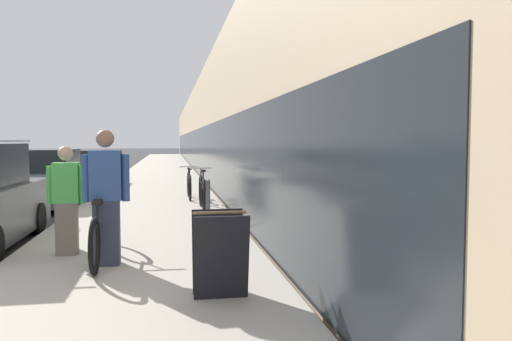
{
  "coord_description": "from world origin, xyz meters",
  "views": [
    {
      "loc": [
        6.22,
        -4.65,
        1.79
      ],
      "look_at": [
        9.32,
        13.08,
        0.7
      ],
      "focal_mm": 35.0,
      "sensor_mm": 36.0,
      "label": 1
    }
  ],
  "objects_px": {
    "cruiser_bike_middle": "(189,185)",
    "parked_sedan_far": "(83,170)",
    "tandem_bicycle": "(103,233)",
    "vintage_roadster_curbside": "(47,180)",
    "sandwich_board_sign": "(220,253)",
    "bike_rack_hoop": "(208,195)",
    "person_bystander": "(66,200)",
    "person_rider": "(106,197)",
    "cruiser_bike_nearest": "(202,192)"
  },
  "relations": [
    {
      "from": "person_rider",
      "to": "person_bystander",
      "type": "distance_m",
      "value": 0.95
    },
    {
      "from": "cruiser_bike_middle",
      "to": "bike_rack_hoop",
      "type": "bearing_deg",
      "value": -86.43
    },
    {
      "from": "cruiser_bike_nearest",
      "to": "vintage_roadster_curbside",
      "type": "xyz_separation_m",
      "value": [
        -4.06,
        2.53,
        0.14
      ]
    },
    {
      "from": "bike_rack_hoop",
      "to": "cruiser_bike_nearest",
      "type": "bearing_deg",
      "value": 90.64
    },
    {
      "from": "cruiser_bike_nearest",
      "to": "sandwich_board_sign",
      "type": "distance_m",
      "value": 6.66
    },
    {
      "from": "bike_rack_hoop",
      "to": "sandwich_board_sign",
      "type": "height_order",
      "value": "sandwich_board_sign"
    },
    {
      "from": "sandwich_board_sign",
      "to": "vintage_roadster_curbside",
      "type": "distance_m",
      "value": 9.95
    },
    {
      "from": "vintage_roadster_curbside",
      "to": "parked_sedan_far",
      "type": "distance_m",
      "value": 5.86
    },
    {
      "from": "sandwich_board_sign",
      "to": "vintage_roadster_curbside",
      "type": "height_order",
      "value": "vintage_roadster_curbside"
    },
    {
      "from": "person_bystander",
      "to": "cruiser_bike_middle",
      "type": "xyz_separation_m",
      "value": [
        2.0,
        6.65,
        -0.4
      ]
    },
    {
      "from": "tandem_bicycle",
      "to": "cruiser_bike_middle",
      "type": "xyz_separation_m",
      "value": [
        1.45,
        7.07,
        -0.0
      ]
    },
    {
      "from": "person_rider",
      "to": "bike_rack_hoop",
      "type": "relative_size",
      "value": 2.1
    },
    {
      "from": "cruiser_bike_nearest",
      "to": "sandwich_board_sign",
      "type": "bearing_deg",
      "value": -92.18
    },
    {
      "from": "cruiser_bike_middle",
      "to": "parked_sedan_far",
      "type": "relative_size",
      "value": 0.38
    },
    {
      "from": "person_bystander",
      "to": "vintage_roadster_curbside",
      "type": "xyz_separation_m",
      "value": [
        -1.84,
        6.92,
        -0.23
      ]
    },
    {
      "from": "cruiser_bike_nearest",
      "to": "parked_sedan_far",
      "type": "bearing_deg",
      "value": 115.97
    },
    {
      "from": "person_bystander",
      "to": "cruiser_bike_middle",
      "type": "height_order",
      "value": "person_bystander"
    },
    {
      "from": "bike_rack_hoop",
      "to": "cruiser_bike_middle",
      "type": "relative_size",
      "value": 0.48
    },
    {
      "from": "tandem_bicycle",
      "to": "cruiser_bike_middle",
      "type": "distance_m",
      "value": 7.22
    },
    {
      "from": "person_bystander",
      "to": "cruiser_bike_nearest",
      "type": "xyz_separation_m",
      "value": [
        2.22,
        4.39,
        -0.37
      ]
    },
    {
      "from": "cruiser_bike_middle",
      "to": "vintage_roadster_curbside",
      "type": "bearing_deg",
      "value": 175.96
    },
    {
      "from": "cruiser_bike_nearest",
      "to": "parked_sedan_far",
      "type": "xyz_separation_m",
      "value": [
        -4.09,
        8.39,
        0.09
      ]
    },
    {
      "from": "person_rider",
      "to": "bike_rack_hoop",
      "type": "height_order",
      "value": "person_rider"
    },
    {
      "from": "cruiser_bike_nearest",
      "to": "parked_sedan_far",
      "type": "height_order",
      "value": "parked_sedan_far"
    },
    {
      "from": "person_rider",
      "to": "person_bystander",
      "type": "height_order",
      "value": "person_rider"
    },
    {
      "from": "person_rider",
      "to": "parked_sedan_far",
      "type": "xyz_separation_m",
      "value": [
        -2.5,
        13.49,
        -0.39
      ]
    },
    {
      "from": "person_bystander",
      "to": "person_rider",
      "type": "bearing_deg",
      "value": -48.04
    },
    {
      "from": "tandem_bicycle",
      "to": "sandwich_board_sign",
      "type": "height_order",
      "value": "sandwich_board_sign"
    },
    {
      "from": "person_bystander",
      "to": "cruiser_bike_nearest",
      "type": "relative_size",
      "value": 0.84
    },
    {
      "from": "bike_rack_hoop",
      "to": "sandwich_board_sign",
      "type": "distance_m",
      "value": 5.15
    },
    {
      "from": "sandwich_board_sign",
      "to": "parked_sedan_far",
      "type": "distance_m",
      "value": 15.53
    },
    {
      "from": "tandem_bicycle",
      "to": "cruiser_bike_middle",
      "type": "relative_size",
      "value": 1.31
    },
    {
      "from": "person_bystander",
      "to": "bike_rack_hoop",
      "type": "distance_m",
      "value": 3.65
    },
    {
      "from": "sandwich_board_sign",
      "to": "cruiser_bike_nearest",
      "type": "bearing_deg",
      "value": 87.82
    },
    {
      "from": "person_bystander",
      "to": "cruiser_bike_middle",
      "type": "distance_m",
      "value": 6.95
    },
    {
      "from": "person_rider",
      "to": "cruiser_bike_middle",
      "type": "distance_m",
      "value": 7.5
    },
    {
      "from": "cruiser_bike_middle",
      "to": "sandwich_board_sign",
      "type": "height_order",
      "value": "sandwich_board_sign"
    },
    {
      "from": "vintage_roadster_curbside",
      "to": "parked_sedan_far",
      "type": "relative_size",
      "value": 0.92
    },
    {
      "from": "bike_rack_hoop",
      "to": "vintage_roadster_curbside",
      "type": "xyz_separation_m",
      "value": [
        -4.08,
        4.05,
        0.04
      ]
    },
    {
      "from": "tandem_bicycle",
      "to": "person_bystander",
      "type": "relative_size",
      "value": 1.49
    },
    {
      "from": "sandwich_board_sign",
      "to": "parked_sedan_far",
      "type": "bearing_deg",
      "value": 104.29
    },
    {
      "from": "person_bystander",
      "to": "parked_sedan_far",
      "type": "distance_m",
      "value": 12.92
    },
    {
      "from": "sandwich_board_sign",
      "to": "bike_rack_hoop",
      "type": "bearing_deg",
      "value": 86.99
    },
    {
      "from": "cruiser_bike_middle",
      "to": "vintage_roadster_curbside",
      "type": "xyz_separation_m",
      "value": [
        -3.84,
        0.27,
        0.17
      ]
    },
    {
      "from": "tandem_bicycle",
      "to": "parked_sedan_far",
      "type": "relative_size",
      "value": 0.5
    },
    {
      "from": "bike_rack_hoop",
      "to": "cruiser_bike_nearest",
      "type": "xyz_separation_m",
      "value": [
        -0.02,
        1.52,
        -0.11
      ]
    },
    {
      "from": "person_bystander",
      "to": "cruiser_bike_nearest",
      "type": "height_order",
      "value": "person_bystander"
    },
    {
      "from": "cruiser_bike_middle",
      "to": "parked_sedan_far",
      "type": "xyz_separation_m",
      "value": [
        -3.87,
        6.13,
        0.12
      ]
    },
    {
      "from": "person_rider",
      "to": "cruiser_bike_middle",
      "type": "xyz_separation_m",
      "value": [
        1.37,
        7.35,
        -0.52
      ]
    },
    {
      "from": "person_rider",
      "to": "vintage_roadster_curbside",
      "type": "height_order",
      "value": "person_rider"
    }
  ]
}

